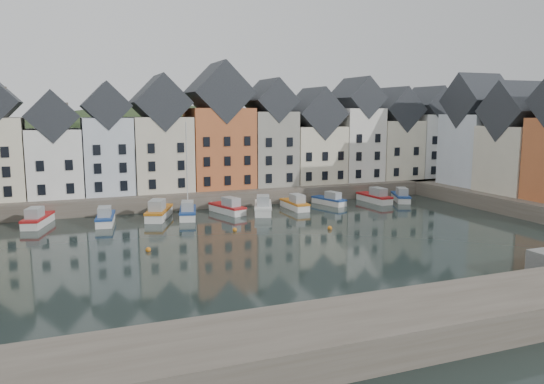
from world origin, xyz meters
TOP-DOWN VIEW (x-y plane):
  - ground at (0.00, 0.00)m, footprint 260.00×260.00m
  - far_quay at (0.00, 30.00)m, footprint 90.00×16.00m
  - near_wall at (-10.00, -22.00)m, footprint 50.00×6.00m
  - hillside at (0.02, 56.00)m, footprint 153.60×70.40m
  - far_terrace at (3.21, 28.00)m, footprint 72.37×8.16m
  - right_terrace at (36.00, 8.07)m, footprint 8.30×24.25m
  - mooring_buoys at (-4.00, 5.33)m, footprint 20.50×5.50m
  - boat_a at (-24.00, 18.93)m, footprint 3.61×6.59m
  - boat_b at (-16.75, 17.08)m, footprint 2.74×6.25m
  - boat_c at (-10.49, 17.90)m, footprint 4.52×7.22m
  - boat_d at (-7.12, 17.02)m, footprint 3.34×6.47m
  - boat_e at (-1.72, 18.03)m, footprint 3.58×6.34m
  - boat_f at (2.45, 16.46)m, footprint 4.34×7.10m
  - boat_g at (7.42, 17.58)m, footprint 1.90×5.95m
  - boat_h at (13.24, 18.82)m, footprint 3.21×5.67m
  - boat_i at (20.14, 18.17)m, footprint 2.36×6.41m
  - boat_j at (24.14, 17.62)m, footprint 4.03×6.09m

SIDE VIEW (x-z plane):
  - hillside at x=0.02m, z-range -49.96..14.04m
  - ground at x=0.00m, z-range 0.00..0.00m
  - mooring_buoys at x=-4.00m, z-range -0.10..0.40m
  - boat_h at x=13.24m, z-range -0.42..1.66m
  - boat_j at x=24.14m, z-range -0.45..1.79m
  - boat_g at x=7.42m, z-range -0.46..1.82m
  - boat_b at x=-16.75m, z-range -0.47..1.85m
  - boat_e at x=-1.72m, z-range -0.47..1.86m
  - boat_a at x=-24.00m, z-range -0.49..1.93m
  - boat_i at x=20.14m, z-range -0.49..1.93m
  - boat_d at x=-7.12m, z-range -5.15..6.68m
  - boat_f at x=2.45m, z-range -0.53..2.08m
  - boat_c at x=-10.49m, z-range -0.54..2.12m
  - far_quay at x=0.00m, z-range 0.00..2.00m
  - near_wall at x=-10.00m, z-range 0.00..2.00m
  - far_terrace at x=3.21m, z-range -0.01..17.76m
  - right_terrace at x=36.00m, z-range 0.73..17.10m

